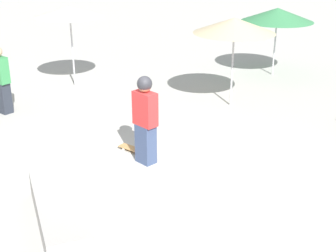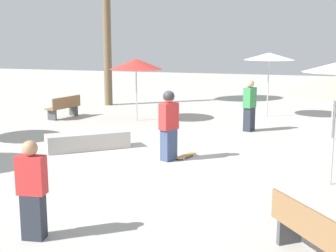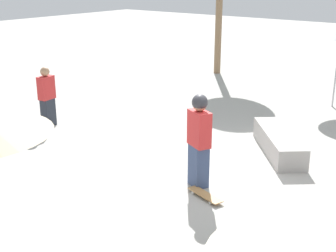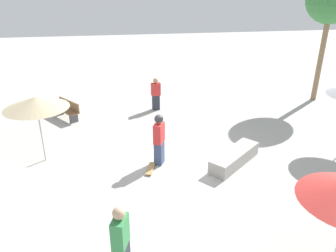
# 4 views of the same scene
# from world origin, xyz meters

# --- Properties ---
(ground_plane) EXTENTS (60.00, 60.00, 0.00)m
(ground_plane) POSITION_xyz_m (0.00, 0.00, 0.00)
(ground_plane) COLOR #B2AFA8
(skater_main) EXTENTS (0.55, 0.45, 1.81)m
(skater_main) POSITION_xyz_m (-0.26, 0.61, 0.97)
(skater_main) COLOR #38476B
(skater_main) RESTS_ON ground_plane
(skateboard) EXTENTS (0.82, 0.43, 0.07)m
(skateboard) POSITION_xyz_m (-0.65, 0.97, 0.06)
(skateboard) COLOR #B7844C
(skateboard) RESTS_ON ground_plane
(concrete_ledge) EXTENTS (1.99, 2.18, 0.48)m
(concrete_ledge) POSITION_xyz_m (-0.71, -1.92, 0.24)
(concrete_ledge) COLOR #A8A39E
(concrete_ledge) RESTS_ON ground_plane
(bench_near) EXTENTS (1.54, 1.32, 0.85)m
(bench_near) POSITION_xyz_m (4.44, 4.20, 0.43)
(bench_near) COLOR #47474C
(bench_near) RESTS_ON ground_plane
(shade_umbrella_tan) EXTENTS (2.11, 2.11, 2.34)m
(shade_umbrella_tan) POSITION_xyz_m (0.62, 4.54, 2.14)
(shade_umbrella_tan) COLOR #B7B7BC
(shade_umbrella_tan) RESTS_ON ground_plane
(palm_tree_center_right) EXTENTS (2.36, 2.36, 6.22)m
(palm_tree_center_right) POSITION_xyz_m (5.03, -8.41, 4.98)
(palm_tree_center_right) COLOR #896B4C
(palm_tree_center_right) RESTS_ON ground_plane
(bystander_watching) EXTENTS (0.30, 0.46, 1.58)m
(bystander_watching) POSITION_xyz_m (4.94, 0.05, 0.79)
(bystander_watching) COLOR #282D38
(bystander_watching) RESTS_ON ground_plane
(bystander_far) EXTENTS (0.53, 0.40, 1.74)m
(bystander_far) POSITION_xyz_m (-4.77, 2.04, 0.87)
(bystander_far) COLOR #282D38
(bystander_far) RESTS_ON ground_plane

